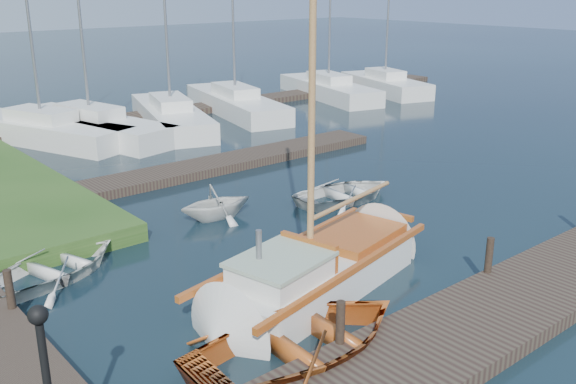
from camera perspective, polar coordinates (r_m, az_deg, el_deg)
ground at (r=16.86m, az=0.00°, el=-3.88°), size 160.00×160.00×0.00m
near_dock at (r=13.21m, az=17.26°, el=-10.59°), size 18.00×2.20×0.30m
far_dock at (r=22.90m, az=-6.63°, el=2.38°), size 14.00×1.60×0.30m
pontoon at (r=34.96m, az=-4.32°, el=7.90°), size 30.00×1.60×0.30m
mooring_post_1 at (r=11.39m, az=4.68°, el=-11.47°), size 0.16×0.16×0.80m
mooring_post_2 at (r=14.61m, az=17.45°, el=-5.37°), size 0.16×0.16×0.80m
mooring_post_4 at (r=13.57m, az=-23.52°, el=-7.93°), size 0.16×0.16×0.80m
lamp_post at (r=8.52m, az=-20.76°, el=-14.61°), size 0.24×0.24×2.44m
sailboat at (r=13.98m, az=2.84°, el=-7.18°), size 7.40×3.46×9.83m
dinghy at (r=11.47m, az=1.31°, el=-12.62°), size 4.53×3.35×0.90m
tender_a at (r=15.36m, az=-19.99°, el=-5.93°), size 3.85×3.23×0.68m
tender_b at (r=18.00m, az=-6.43°, el=-0.68°), size 2.31×2.07×1.10m
tender_c at (r=19.50m, az=5.10°, el=0.21°), size 3.52×2.67×0.68m
marina_boat_0 at (r=28.52m, az=-21.02°, el=5.27°), size 5.03×8.61×10.10m
marina_boat_1 at (r=28.71m, az=-17.16°, el=5.74°), size 4.12×9.05×9.78m
marina_boat_2 at (r=30.08m, az=-10.37°, el=6.82°), size 4.78×8.88×12.20m
marina_boat_3 at (r=32.96m, az=-4.72°, el=8.01°), size 4.22×9.33×11.64m
marina_boat_5 at (r=37.37m, az=3.62°, el=9.22°), size 4.21×8.69×10.46m
marina_boat_6 at (r=39.41m, az=8.61°, el=9.54°), size 4.16×7.46×10.94m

